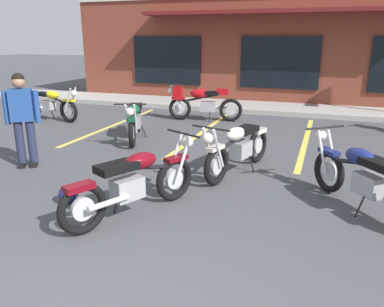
# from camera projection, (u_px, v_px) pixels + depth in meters

# --- Properties ---
(ground_plane) EXTENTS (80.00, 80.00, 0.00)m
(ground_plane) POSITION_uv_depth(u_px,v_px,m) (201.00, 197.00, 5.69)
(ground_plane) COLOR #47474C
(sidewalk_kerb) EXTENTS (22.00, 1.80, 0.14)m
(sidewalk_kerb) POSITION_uv_depth(u_px,v_px,m) (273.00, 108.00, 12.44)
(sidewalk_kerb) COLOR #A8A59E
(sidewalk_kerb) RESTS_ON ground_plane
(brick_storefront_building) EXTENTS (15.23, 6.90, 3.83)m
(brick_storefront_building) POSITION_uv_depth(u_px,v_px,m) (290.00, 46.00, 15.42)
(brick_storefront_building) COLOR brown
(brick_storefront_building) RESTS_ON ground_plane
(painted_stall_lines) EXTENTS (7.56, 4.80, 0.01)m
(painted_stall_lines) POSITION_uv_depth(u_px,v_px,m) (252.00, 136.00, 9.20)
(painted_stall_lines) COLOR #DBCC4C
(painted_stall_lines) RESTS_ON ground_plane
(motorcycle_foreground_classic) EXTENTS (1.22, 1.94, 0.98)m
(motorcycle_foreground_classic) POSITION_uv_depth(u_px,v_px,m) (134.00, 182.00, 5.00)
(motorcycle_foreground_classic) COLOR black
(motorcycle_foreground_classic) RESTS_ON ground_plane
(motorcycle_red_sportbike) EXTENTS (1.09, 2.00, 0.98)m
(motorcycle_red_sportbike) POSITION_uv_depth(u_px,v_px,m) (135.00, 120.00, 8.80)
(motorcycle_red_sportbike) COLOR black
(motorcycle_red_sportbike) RESTS_ON ground_plane
(motorcycle_black_cruiser) EXTENTS (2.10, 0.78, 0.98)m
(motorcycle_black_cruiser) POSITION_uv_depth(u_px,v_px,m) (201.00, 102.00, 10.81)
(motorcycle_black_cruiser) COLOR black
(motorcycle_black_cruiser) RESTS_ON ground_plane
(motorcycle_silver_naked) EXTENTS (1.52, 1.76, 0.98)m
(motorcycle_silver_naked) POSITION_uv_depth(u_px,v_px,m) (364.00, 178.00, 5.15)
(motorcycle_silver_naked) COLOR black
(motorcycle_silver_naked) RESTS_ON ground_plane
(motorcycle_orange_scrambler) EXTENTS (0.92, 2.06, 0.98)m
(motorcycle_orange_scrambler) POSITION_uv_depth(u_px,v_px,m) (238.00, 147.00, 6.58)
(motorcycle_orange_scrambler) COLOR black
(motorcycle_orange_scrambler) RESTS_ON ground_plane
(motorcycle_cream_vintage) EXTENTS (2.10, 0.75, 0.98)m
(motorcycle_cream_vintage) POSITION_uv_depth(u_px,v_px,m) (50.00, 104.00, 10.88)
(motorcycle_cream_vintage) COLOR black
(motorcycle_cream_vintage) RESTS_ON ground_plane
(person_in_black_shirt) EXTENTS (0.56, 0.42, 1.68)m
(person_in_black_shirt) POSITION_uv_depth(u_px,v_px,m) (22.00, 115.00, 6.81)
(person_in_black_shirt) COLOR black
(person_in_black_shirt) RESTS_ON ground_plane
(helmet_on_pavement) EXTENTS (0.26, 0.26, 0.26)m
(helmet_on_pavement) POSITION_uv_depth(u_px,v_px,m) (68.00, 194.00, 5.47)
(helmet_on_pavement) COLOR navy
(helmet_on_pavement) RESTS_ON ground_plane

